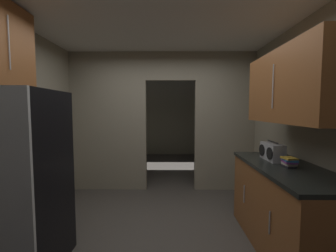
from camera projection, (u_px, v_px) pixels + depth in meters
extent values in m
plane|color=#47423D|center=(158.00, 239.00, 2.66)|extent=(20.00, 20.00, 0.00)
cube|color=silver|center=(159.00, 27.00, 2.97)|extent=(3.89, 7.38, 0.06)
cube|color=gray|center=(109.00, 122.00, 4.26)|extent=(1.43, 0.12, 2.62)
cube|color=gray|center=(224.00, 122.00, 4.24)|extent=(1.12, 0.12, 2.62)
cube|color=gray|center=(171.00, 66.00, 4.17)|extent=(0.94, 0.12, 0.53)
cube|color=gray|center=(166.00, 117.00, 7.65)|extent=(3.49, 0.10, 2.62)
cube|color=gray|center=(102.00, 118.00, 5.97)|extent=(0.10, 3.41, 2.62)
cube|color=gray|center=(228.00, 118.00, 5.94)|extent=(0.10, 3.41, 2.62)
cube|color=black|center=(17.00, 181.00, 2.11)|extent=(0.78, 0.73, 1.73)
cube|color=brown|center=(285.00, 210.00, 2.41)|extent=(0.64, 1.61, 0.90)
cube|color=black|center=(287.00, 168.00, 2.38)|extent=(0.68, 1.61, 0.04)
cylinder|color=#B7BABC|center=(270.00, 223.00, 2.06)|extent=(0.01, 0.01, 0.22)
cylinder|color=#B7BABC|center=(244.00, 194.00, 2.77)|extent=(0.01, 0.01, 0.22)
cube|color=brown|center=(290.00, 86.00, 2.32)|extent=(0.34, 1.45, 0.77)
cylinder|color=#B7BABC|center=(273.00, 86.00, 2.32)|extent=(0.01, 0.01, 0.46)
cylinder|color=#B7BABC|center=(9.00, 43.00, 2.10)|extent=(0.01, 0.01, 0.51)
cube|color=#B2B2B7|center=(272.00, 152.00, 2.66)|extent=(0.15, 0.36, 0.20)
cylinder|color=#262626|center=(273.00, 142.00, 2.65)|extent=(0.02, 0.25, 0.02)
cylinder|color=black|center=(270.00, 154.00, 2.55)|extent=(0.01, 0.14, 0.14)
cylinder|color=black|center=(262.00, 150.00, 2.76)|extent=(0.01, 0.14, 0.14)
cube|color=black|center=(289.00, 166.00, 2.32)|extent=(0.10, 0.13, 0.02)
cube|color=beige|center=(289.00, 164.00, 2.33)|extent=(0.11, 0.13, 0.03)
cube|color=#8C3893|center=(289.00, 162.00, 2.32)|extent=(0.13, 0.15, 0.02)
cube|color=#2D609E|center=(290.00, 160.00, 2.32)|extent=(0.14, 0.17, 0.02)
cube|color=gold|center=(289.00, 158.00, 2.32)|extent=(0.14, 0.15, 0.02)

